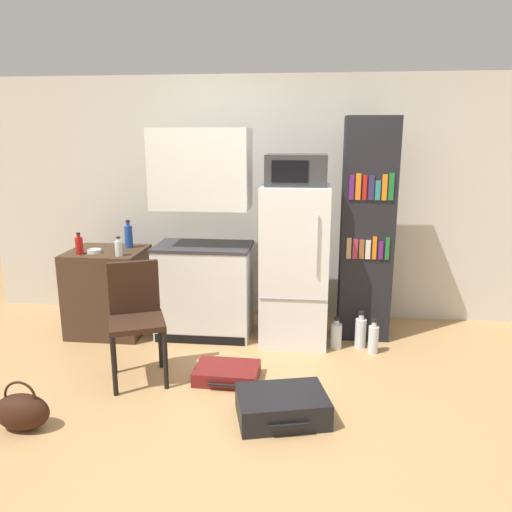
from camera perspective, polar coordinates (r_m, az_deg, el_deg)
ground_plane at (r=3.56m, az=-0.58°, el=-17.37°), size 24.00×24.00×0.00m
wall_back at (r=5.07m, az=4.35°, el=6.46°), size 6.40×0.10×2.40m
side_table at (r=4.93m, az=-16.47°, el=-3.88°), size 0.68×0.61×0.80m
kitchen_hutch at (r=4.57m, az=-6.04°, el=1.59°), size 0.87×0.54×1.89m
refrigerator at (r=4.47m, az=4.42°, el=-1.00°), size 0.59×0.63×1.41m
microwave at (r=4.33m, az=4.62°, el=9.78°), size 0.52×0.40×0.26m
bookshelf at (r=4.58m, az=12.55°, el=2.81°), size 0.46×0.32×1.99m
bottle_blue_soda at (r=4.86m, az=-14.35°, el=2.23°), size 0.07×0.07×0.26m
bottle_clear_short at (r=4.55m, az=-15.42°, el=0.91°), size 0.07×0.07×0.17m
bottle_ketchup_red at (r=4.73m, az=-19.56°, el=1.18°), size 0.07×0.07×0.19m
bowl at (r=4.74m, az=-18.03°, el=0.53°), size 0.13×0.13×0.04m
chair at (r=3.92m, az=-13.59°, el=-6.01°), size 0.52×0.52×0.90m
suitcase_large_flat at (r=3.45m, az=3.00°, el=-16.77°), size 0.67×0.54×0.18m
suitcase_small_flat at (r=3.95m, az=-3.34°, el=-13.21°), size 0.49×0.38×0.11m
handbag at (r=3.64m, az=-25.19°, el=-15.77°), size 0.36×0.20×0.33m
water_bottle_front at (r=4.55m, az=11.86°, el=-8.53°), size 0.10×0.10×0.34m
water_bottle_middle at (r=4.50m, az=9.15°, el=-8.93°), size 0.10×0.10×0.29m
water_bottle_back at (r=4.46m, az=13.26°, el=-9.18°), size 0.09×0.09×0.31m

